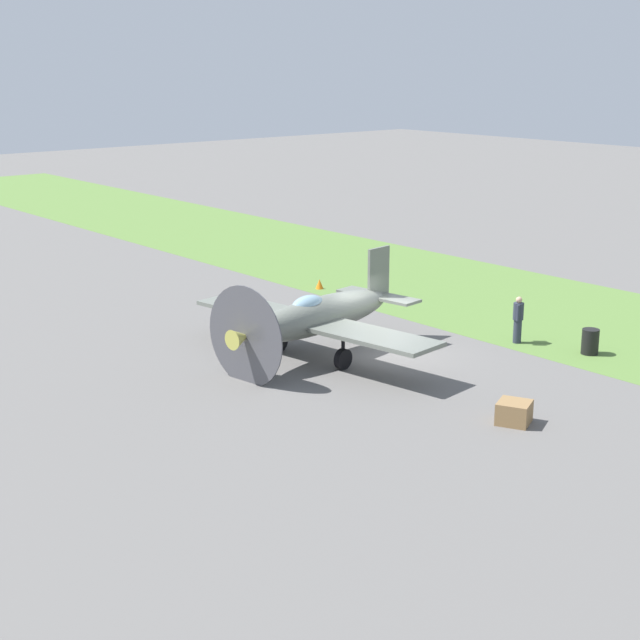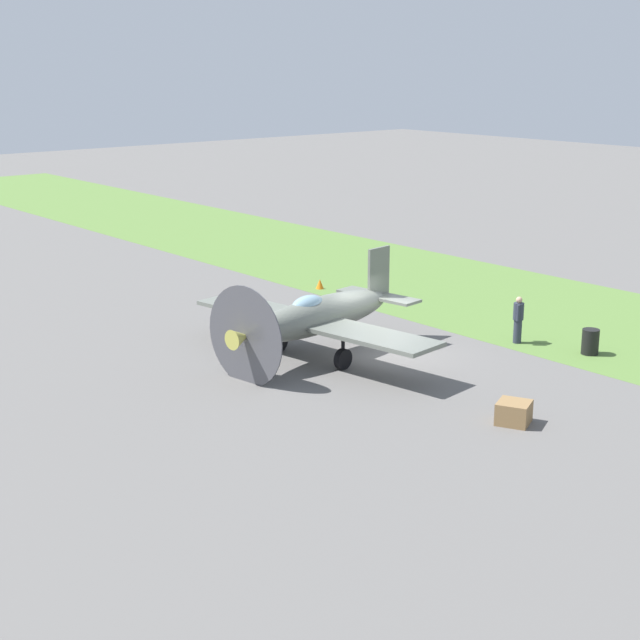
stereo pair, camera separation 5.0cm
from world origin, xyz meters
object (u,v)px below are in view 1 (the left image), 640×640
Objects in this scene: ground_crew_chief at (518,319)px; fuel_drum at (590,342)px; runway_marker_cone at (319,284)px; airplane_lead at (317,316)px; supply_crate at (514,413)px.

fuel_drum is (-2.52, -0.85, -0.46)m from ground_crew_chief.
ground_crew_chief reaches higher than runway_marker_cone.
airplane_lead is 11.17× the size of fuel_drum.
runway_marker_cone is (16.27, -6.47, -0.10)m from supply_crate.
airplane_lead reaches higher than fuel_drum.
airplane_lead is 9.64m from fuel_drum.
fuel_drum is 7.75m from supply_crate.
supply_crate is (-8.38, -0.29, -1.17)m from airplane_lead.
ground_crew_chief is 8.24m from supply_crate.
ground_crew_chief is 1.92× the size of fuel_drum.
airplane_lead is 10.47m from runway_marker_cone.
fuel_drum is (-5.82, -7.61, -1.04)m from airplane_lead.
ground_crew_chief is at bearing -123.98° from airplane_lead.
airplane_lead is at bearing 1.98° from supply_crate.
airplane_lead is 8.46m from supply_crate.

